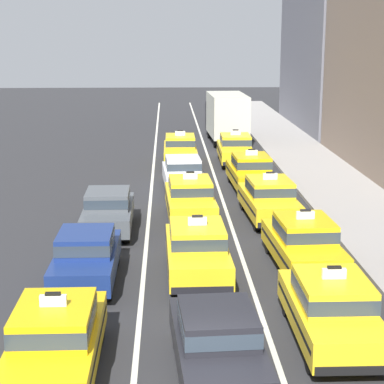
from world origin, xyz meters
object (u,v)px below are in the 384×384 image
taxi_left_nearest (56,338)px  taxi_center_third (190,198)px  taxi_right_third (269,198)px  sedan_center_fourth (183,173)px  taxi_right_fourth (251,171)px  taxi_center_fifth (180,149)px  box_truck_right_sixth (226,115)px  taxi_right_fifth (235,148)px  taxi_right_second (303,242)px  sedan_center_nearest (217,341)px  taxi_center_second (197,249)px  sedan_left_third (108,210)px  sedan_left_second (86,255)px  taxi_right_nearest (331,308)px

taxi_left_nearest → taxi_center_third: size_ratio=0.99×
taxi_right_third → sedan_center_fourth: bearing=122.1°
sedan_center_fourth → taxi_right_fourth: (3.20, 0.08, 0.03)m
taxi_center_fifth → box_truck_right_sixth: (3.24, 8.00, 0.90)m
taxi_left_nearest → sedan_center_fourth: (3.16, 17.47, -0.03)m
taxi_left_nearest → taxi_right_fifth: same height
taxi_right_third → box_truck_right_sixth: box_truck_right_sixth is taller
taxi_right_second → box_truck_right_sixth: (-0.25, 25.29, 0.90)m
sedan_center_nearest → taxi_right_third: taxi_right_third is taller
taxi_right_fourth → taxi_right_fifth: (-0.09, 6.41, 0.00)m
taxi_center_second → taxi_right_fourth: same height
sedan_left_third → taxi_center_second: (3.08, -4.87, 0.03)m
sedan_left_second → sedan_left_third: (0.21, 5.23, 0.00)m
sedan_center_nearest → taxi_right_third: 12.80m
taxi_left_nearest → box_truck_right_sixth: box_truck_right_sixth is taller
taxi_center_fifth → sedan_center_nearest: bearing=-89.3°
taxi_center_fifth → taxi_right_third: (3.27, -11.57, 0.00)m
taxi_center_fifth → taxi_right_third: bearing=-74.2°
taxi_right_fourth → taxi_right_nearest: bearing=-90.2°
sedan_left_second → sedan_center_fourth: (3.15, 11.86, 0.00)m
sedan_left_third → taxi_right_nearest: 11.23m
taxi_left_nearest → taxi_center_second: 6.83m
sedan_center_nearest → taxi_right_second: 7.45m
taxi_center_second → taxi_right_fifth: (2.96, 17.98, 0.00)m
taxi_right_second → taxi_right_fifth: bearing=91.3°
sedan_left_third → taxi_center_second: size_ratio=0.94×
sedan_center_fourth → taxi_right_third: taxi_right_third is taller
taxi_right_second → taxi_left_nearest: bearing=-135.5°
sedan_left_third → sedan_center_fourth: (2.94, 6.63, 0.00)m
taxi_center_third → sedan_left_second: bearing=-115.9°
sedan_center_fourth → sedan_left_second: bearing=-104.9°
sedan_center_nearest → taxi_right_fourth: 17.98m
taxi_right_third → taxi_right_fourth: (-0.07, 5.30, 0.00)m
sedan_left_third → sedan_center_nearest: 11.50m
sedan_left_second → box_truck_right_sixth: size_ratio=0.61×
taxi_right_fourth → taxi_right_third: bearing=-89.2°
taxi_center_third → taxi_right_third: size_ratio=1.00×
taxi_center_fifth → box_truck_right_sixth: size_ratio=0.65×
taxi_right_third → taxi_right_fourth: 5.30m
sedan_center_fourth → taxi_center_fifth: size_ratio=0.96×
taxi_center_second → taxi_center_fifth: bearing=90.5°
sedan_center_nearest → taxi_center_fifth: taxi_center_fifth is taller
taxi_center_third → taxi_center_fifth: (-0.16, 11.39, 0.00)m
sedan_left_third → taxi_center_second: bearing=-57.6°
sedan_left_third → sedan_left_second: bearing=-92.3°
taxi_center_fifth → sedan_left_third: bearing=-102.8°
taxi_right_nearest → taxi_right_fourth: 16.16m
taxi_left_nearest → taxi_right_nearest: bearing=12.5°
taxi_right_second → sedan_center_nearest: bearing=-115.4°
taxi_right_nearest → taxi_right_second: bearing=86.0°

